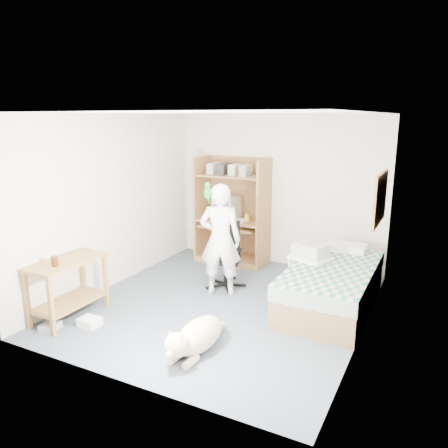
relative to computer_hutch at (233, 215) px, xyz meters
name	(u,v)px	position (x,y,z in m)	size (l,w,h in m)	color
floor	(223,305)	(0.70, -1.74, -0.82)	(4.00, 4.00, 0.00)	#404857
wall_back	(278,191)	(0.70, 0.26, 0.43)	(3.60, 0.02, 2.50)	beige
wall_right	(369,230)	(2.50, -1.74, 0.43)	(0.02, 4.00, 2.50)	beige
wall_left	(114,202)	(-1.10, -1.74, 0.43)	(0.02, 4.00, 2.50)	beige
ceiling	(223,113)	(0.70, -1.74, 1.68)	(3.60, 4.00, 0.02)	white
computer_hutch	(233,215)	(0.00, 0.00, 0.00)	(1.20, 0.63, 1.80)	brown
bed	(332,286)	(2.00, -1.12, -0.53)	(1.02, 2.02, 0.66)	brown
side_desk	(68,280)	(-0.85, -2.94, -0.33)	(0.50, 1.00, 0.75)	brown
corkboard	(380,199)	(2.47, -0.84, 0.63)	(0.04, 0.94, 0.66)	brown
office_chair	(226,264)	(0.42, -1.10, -0.48)	(0.54, 0.55, 0.96)	black
person	(220,240)	(0.48, -1.40, -0.03)	(0.58, 0.38, 1.59)	white
parrot	(208,192)	(0.28, -1.39, 0.63)	(0.12, 0.20, 0.32)	#138817
dog	(196,336)	(1.00, -2.95, -0.64)	(0.38, 1.11, 0.42)	beige
printer_cart	(310,271)	(1.66, -0.99, -0.42)	(0.61, 0.55, 0.61)	white
printer	(311,250)	(1.66, -0.99, -0.12)	(0.42, 0.32, 0.18)	#ABABA6
crt_monitor	(227,207)	(-0.12, 0.01, 0.13)	(0.41, 0.43, 0.36)	beige
keyboard	(227,225)	(-0.05, -0.16, -0.15)	(0.45, 0.16, 0.03)	beige
pencil_cup	(247,218)	(0.30, -0.09, 0.00)	(0.08, 0.08, 0.12)	gold
drink_glass	(55,261)	(-0.80, -3.15, -0.01)	(0.08, 0.08, 0.12)	#3F190A
floor_box_a	(90,322)	(-0.45, -3.02, -0.77)	(0.25, 0.20, 0.10)	white
floor_box_b	(50,327)	(-0.80, -3.30, -0.78)	(0.18, 0.22, 0.08)	#B4B3AE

